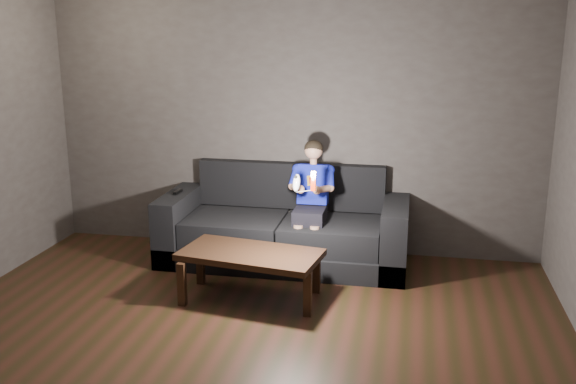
# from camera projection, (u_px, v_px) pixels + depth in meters

# --- Properties ---
(floor) EXTENTS (5.00, 5.00, 0.00)m
(floor) POSITION_uv_depth(u_px,v_px,m) (223.00, 366.00, 4.41)
(floor) COLOR black
(floor) RESTS_ON ground
(back_wall) EXTENTS (5.00, 0.04, 2.70)m
(back_wall) POSITION_uv_depth(u_px,v_px,m) (292.00, 120.00, 6.44)
(back_wall) COLOR #3B3534
(back_wall) RESTS_ON ground
(sofa) EXTENTS (2.39, 1.03, 0.92)m
(sofa) POSITION_uv_depth(u_px,v_px,m) (285.00, 231.00, 6.34)
(sofa) COLOR black
(sofa) RESTS_ON floor
(child) EXTENTS (0.43, 0.53, 1.06)m
(child) POSITION_uv_depth(u_px,v_px,m) (312.00, 191.00, 6.11)
(child) COLOR black
(child) RESTS_ON sofa
(wii_remote_red) EXTENTS (0.04, 0.07, 0.18)m
(wii_remote_red) POSITION_uv_depth(u_px,v_px,m) (313.00, 181.00, 5.66)
(wii_remote_red) COLOR red
(wii_remote_red) RESTS_ON child
(nunchuk_white) EXTENTS (0.09, 0.11, 0.17)m
(nunchuk_white) POSITION_uv_depth(u_px,v_px,m) (296.00, 183.00, 5.70)
(nunchuk_white) COLOR white
(nunchuk_white) RESTS_ON child
(wii_remote_black) EXTENTS (0.04, 0.16, 0.03)m
(wii_remote_black) POSITION_uv_depth(u_px,v_px,m) (178.00, 192.00, 6.37)
(wii_remote_black) COLOR black
(wii_remote_black) RESTS_ON sofa
(coffee_table) EXTENTS (1.24, 0.76, 0.42)m
(coffee_table) POSITION_uv_depth(u_px,v_px,m) (251.00, 258.00, 5.41)
(coffee_table) COLOR black
(coffee_table) RESTS_ON floor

